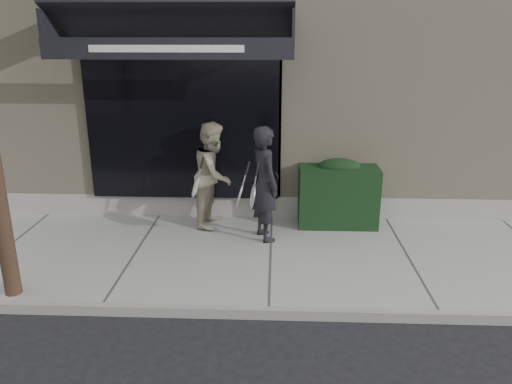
{
  "coord_description": "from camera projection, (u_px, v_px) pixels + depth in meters",
  "views": [
    {
      "loc": [
        0.07,
        -6.72,
        3.25
      ],
      "look_at": [
        -0.24,
        0.6,
        0.87
      ],
      "focal_mm": 35.0,
      "sensor_mm": 36.0,
      "label": 1
    }
  ],
  "objects": [
    {
      "name": "ground",
      "position": [
        271.0,
        261.0,
        7.39
      ],
      "size": [
        80.0,
        80.0,
        0.0
      ],
      "primitive_type": "plane",
      "color": "black",
      "rests_on": "ground"
    },
    {
      "name": "sidewalk",
      "position": [
        271.0,
        257.0,
        7.37
      ],
      "size": [
        20.0,
        3.0,
        0.12
      ],
      "primitive_type": "cube",
      "color": "gray",
      "rests_on": "ground"
    },
    {
      "name": "curb",
      "position": [
        269.0,
        313.0,
        5.9
      ],
      "size": [
        20.0,
        0.1,
        0.14
      ],
      "primitive_type": "cube",
      "color": "gray",
      "rests_on": "ground"
    },
    {
      "name": "building_facade",
      "position": [
        274.0,
        54.0,
        11.26
      ],
      "size": [
        14.3,
        8.04,
        5.64
      ],
      "color": "#B8A98C",
      "rests_on": "ground"
    },
    {
      "name": "hedge",
      "position": [
        338.0,
        193.0,
        8.33
      ],
      "size": [
        1.3,
        0.7,
        1.14
      ],
      "color": "black",
      "rests_on": "sidewalk"
    },
    {
      "name": "pedestrian_front",
      "position": [
        265.0,
        184.0,
        7.63
      ],
      "size": [
        0.78,
        0.94,
        1.79
      ],
      "color": "black",
      "rests_on": "sidewalk"
    },
    {
      "name": "pedestrian_back",
      "position": [
        214.0,
        174.0,
        8.22
      ],
      "size": [
        0.82,
        0.97,
        1.74
      ],
      "color": "#AFA68C",
      "rests_on": "sidewalk"
    }
  ]
}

